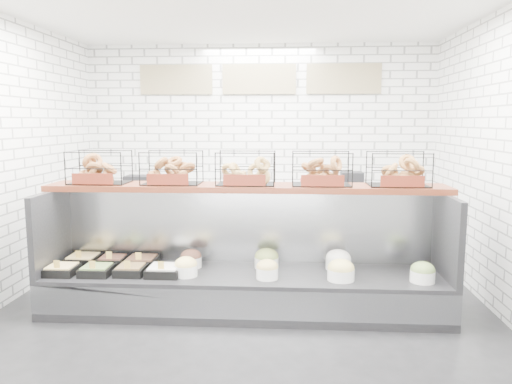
{
  "coord_description": "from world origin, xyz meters",
  "views": [
    {
      "loc": [
        0.44,
        -4.54,
        1.9
      ],
      "look_at": [
        0.11,
        0.45,
        1.19
      ],
      "focal_mm": 35.0,
      "sensor_mm": 36.0,
      "label": 1
    }
  ],
  "objects": [
    {
      "name": "ground",
      "position": [
        0.0,
        0.0,
        0.0
      ],
      "size": [
        5.5,
        5.5,
        0.0
      ],
      "primitive_type": "plane",
      "color": "black",
      "rests_on": "ground"
    },
    {
      "name": "room_shell",
      "position": [
        0.0,
        0.6,
        2.06
      ],
      "size": [
        5.02,
        5.51,
        3.01
      ],
      "color": "white",
      "rests_on": "ground"
    },
    {
      "name": "display_case",
      "position": [
        -0.02,
        0.34,
        0.33
      ],
      "size": [
        4.0,
        0.9,
        1.2
      ],
      "color": "black",
      "rests_on": "ground"
    },
    {
      "name": "bagel_shelf",
      "position": [
        -0.0,
        0.52,
        1.38
      ],
      "size": [
        4.1,
        0.5,
        0.4
      ],
      "color": "#4F1E11",
      "rests_on": "display_case"
    },
    {
      "name": "prep_counter",
      "position": [
        -0.01,
        2.43,
        0.47
      ],
      "size": [
        4.0,
        0.6,
        1.2
      ],
      "color": "#93969B",
      "rests_on": "ground"
    }
  ]
}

